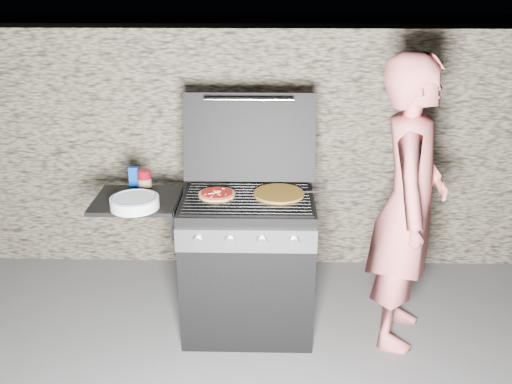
{
  "coord_description": "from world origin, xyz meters",
  "views": [
    {
      "loc": [
        0.12,
        -3.14,
        2.22
      ],
      "look_at": [
        0.05,
        0.0,
        0.95
      ],
      "focal_mm": 40.0,
      "sensor_mm": 36.0,
      "label": 1
    }
  ],
  "objects_px": {
    "gas_grill": "(208,265)",
    "sauce_jar": "(144,180)",
    "pizza_topped": "(217,194)",
    "person": "(409,205)"
  },
  "relations": [
    {
      "from": "pizza_topped",
      "to": "sauce_jar",
      "type": "distance_m",
      "value": 0.48
    },
    {
      "from": "pizza_topped",
      "to": "sauce_jar",
      "type": "bearing_deg",
      "value": 165.61
    },
    {
      "from": "gas_grill",
      "to": "sauce_jar",
      "type": "relative_size",
      "value": 10.73
    },
    {
      "from": "gas_grill",
      "to": "person",
      "type": "height_order",
      "value": "person"
    },
    {
      "from": "pizza_topped",
      "to": "person",
      "type": "relative_size",
      "value": 0.13
    },
    {
      "from": "gas_grill",
      "to": "sauce_jar",
      "type": "bearing_deg",
      "value": 159.15
    },
    {
      "from": "pizza_topped",
      "to": "sauce_jar",
      "type": "relative_size",
      "value": 1.78
    },
    {
      "from": "pizza_topped",
      "to": "person",
      "type": "distance_m",
      "value": 1.14
    },
    {
      "from": "sauce_jar",
      "to": "gas_grill",
      "type": "bearing_deg",
      "value": -20.85
    },
    {
      "from": "pizza_topped",
      "to": "sauce_jar",
      "type": "height_order",
      "value": "sauce_jar"
    }
  ]
}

